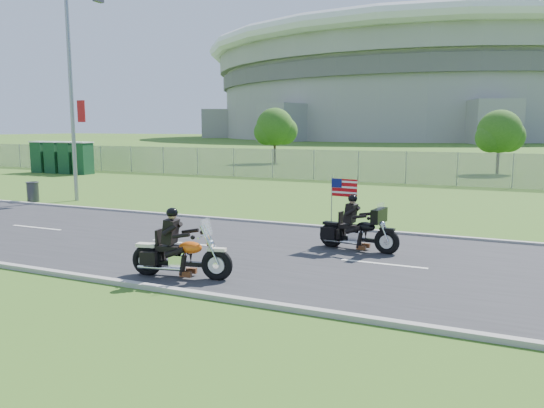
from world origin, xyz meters
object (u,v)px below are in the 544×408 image
at_px(porta_toilet_b, 69,158).
at_px(trash_can, 33,192).
at_px(porta_toilet_c, 55,158).
at_px(porta_toilet_d, 41,157).
at_px(porta_toilet_a, 83,159).
at_px(streetlight, 74,80).
at_px(motorcycle_lead, 180,256).
at_px(motorcycle_follow, 358,232).

xyz_separation_m(porta_toilet_b, trash_can, (9.86, -12.17, -0.70)).
distance_m(porta_toilet_c, porta_toilet_d, 1.40).
distance_m(porta_toilet_a, trash_can, 14.84).
height_order(streetlight, porta_toilet_a, streetlight).
bearing_deg(porta_toilet_a, porta_toilet_d, 180.00).
distance_m(streetlight, motorcycle_lead, 15.96).
distance_m(porta_toilet_b, porta_toilet_c, 1.40).
height_order(porta_toilet_c, motorcycle_follow, porta_toilet_c).
relative_size(porta_toilet_d, trash_can, 2.53).
xyz_separation_m(porta_toilet_a, motorcycle_follow, (24.99, -15.73, -0.60)).
bearing_deg(motorcycle_lead, trash_can, 139.20).
bearing_deg(porta_toilet_b, trash_can, -50.99).
relative_size(motorcycle_lead, trash_can, 2.71).
relative_size(porta_toilet_c, trash_can, 2.53).
height_order(porta_toilet_d, trash_can, porta_toilet_d).
height_order(porta_toilet_c, trash_can, porta_toilet_c).
relative_size(porta_toilet_b, motorcycle_lead, 0.93).
relative_size(porta_toilet_d, motorcycle_follow, 0.96).
bearing_deg(trash_can, porta_toilet_c, 132.77).
relative_size(porta_toilet_a, motorcycle_follow, 0.96).
xyz_separation_m(porta_toilet_a, porta_toilet_c, (-2.80, 0.00, 0.00)).
height_order(porta_toilet_b, motorcycle_follow, porta_toilet_b).
bearing_deg(porta_toilet_c, motorcycle_follow, -29.51).
relative_size(streetlight, trash_can, 10.99).
height_order(streetlight, motorcycle_lead, streetlight).
bearing_deg(streetlight, trash_can, -138.15).
relative_size(porta_toilet_a, porta_toilet_d, 1.00).
height_order(streetlight, porta_toilet_b, streetlight).
xyz_separation_m(streetlight, porta_toilet_d, (-14.22, 10.78, -4.49)).
bearing_deg(motorcycle_lead, motorcycle_follow, 44.56).
distance_m(porta_toilet_b, trash_can, 15.68).
relative_size(porta_toilet_b, trash_can, 2.53).
bearing_deg(porta_toilet_c, streetlight, -40.06).
relative_size(porta_toilet_c, porta_toilet_d, 1.00).
bearing_deg(porta_toilet_b, streetlight, -43.35).
distance_m(porta_toilet_d, motorcycle_lead, 32.97).
xyz_separation_m(porta_toilet_c, motorcycle_lead, (24.75, -20.08, -0.62)).
xyz_separation_m(porta_toilet_a, motorcycle_lead, (21.95, -20.08, -0.62)).
xyz_separation_m(porta_toilet_a, porta_toilet_b, (-1.40, 0.00, 0.00)).
xyz_separation_m(porta_toilet_d, trash_can, (12.66, -12.17, -0.70)).
bearing_deg(porta_toilet_d, porta_toilet_c, 0.00).
distance_m(porta_toilet_a, porta_toilet_b, 1.40).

